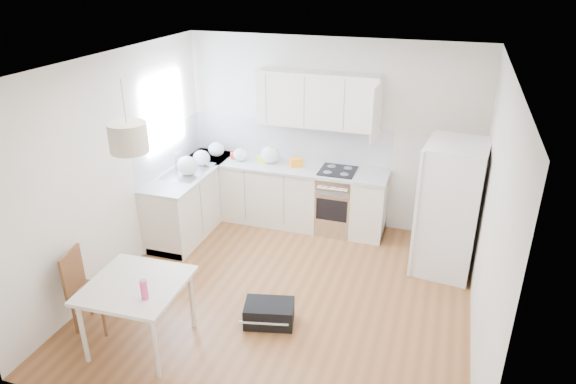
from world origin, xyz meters
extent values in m
plane|color=brown|center=(0.00, 0.00, 0.00)|extent=(4.20, 4.20, 0.00)
plane|color=white|center=(0.00, 0.00, 2.70)|extent=(4.20, 4.20, 0.00)
plane|color=silver|center=(0.00, 2.10, 1.35)|extent=(4.20, 0.00, 4.20)
plane|color=silver|center=(-2.10, 0.00, 1.35)|extent=(0.00, 4.20, 4.20)
plane|color=silver|center=(2.10, 0.00, 1.35)|extent=(0.00, 4.20, 4.20)
cube|color=#BFE0F9|center=(-2.09, 1.15, 1.75)|extent=(0.02, 1.00, 1.00)
cube|color=white|center=(-0.60, 1.80, 0.44)|extent=(3.00, 0.60, 0.88)
cube|color=white|center=(-1.80, 1.20, 0.44)|extent=(0.60, 1.80, 0.88)
cube|color=#BCBEC1|center=(-0.60, 1.80, 0.90)|extent=(3.02, 0.64, 0.04)
cube|color=#BCBEC1|center=(-1.80, 1.20, 0.90)|extent=(0.64, 1.82, 0.04)
cube|color=silver|center=(-0.60, 2.09, 1.21)|extent=(3.00, 0.01, 0.58)
cube|color=silver|center=(-2.09, 1.20, 1.21)|extent=(0.01, 1.80, 0.58)
cube|color=white|center=(-0.15, 1.94, 1.88)|extent=(1.70, 0.32, 0.75)
cube|color=beige|center=(-1.12, -1.23, 0.71)|extent=(0.96, 0.96, 0.04)
cylinder|color=white|center=(-1.49, -1.63, 0.34)|extent=(0.05, 0.05, 0.69)
cylinder|color=white|center=(-0.72, -1.60, 0.34)|extent=(0.05, 0.05, 0.69)
cylinder|color=white|center=(-1.52, -0.86, 0.34)|extent=(0.05, 0.05, 0.69)
cylinder|color=white|center=(-0.75, -0.82, 0.34)|extent=(0.05, 0.05, 0.69)
cylinder|color=#EA4186|center=(-0.89, -1.41, 0.85)|extent=(0.07, 0.07, 0.23)
cube|color=black|center=(0.01, -0.52, 0.12)|extent=(0.59, 0.46, 0.24)
cylinder|color=beige|center=(-1.09, -1.08, 2.18)|extent=(0.39, 0.39, 0.27)
ellipsoid|color=white|center=(-1.68, 1.82, 1.03)|extent=(0.24, 0.21, 0.22)
ellipsoid|color=white|center=(-1.26, 1.76, 1.01)|extent=(0.21, 0.18, 0.19)
ellipsoid|color=white|center=(-0.81, 1.81, 1.05)|extent=(0.28, 0.24, 0.26)
ellipsoid|color=white|center=(-1.72, 1.42, 1.03)|extent=(0.25, 0.21, 0.22)
ellipsoid|color=white|center=(-1.74, 1.03, 1.05)|extent=(0.29, 0.25, 0.26)
cube|color=orange|center=(-0.41, 1.79, 0.98)|extent=(0.21, 0.19, 0.12)
cube|color=yellow|center=(-0.91, 1.82, 0.98)|extent=(0.19, 0.14, 0.11)
cube|color=red|center=(-1.37, 1.83, 0.97)|extent=(0.18, 0.15, 0.10)
camera|label=1|loc=(1.60, -4.76, 3.60)|focal=32.00mm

